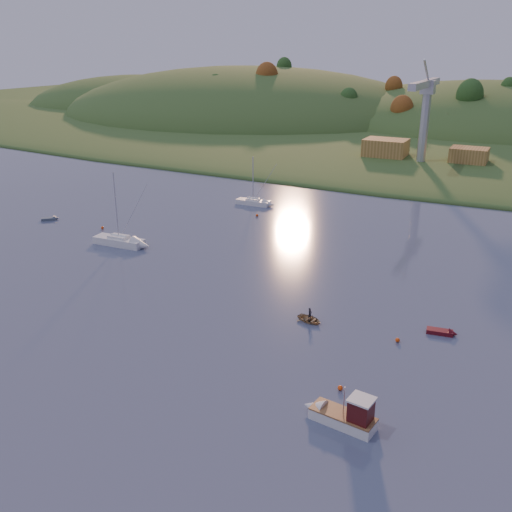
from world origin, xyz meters
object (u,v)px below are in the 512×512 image
at_px(fishing_boat, 338,413).
at_px(grey_dinghy, 52,219).
at_px(sailboat_near, 119,240).
at_px(sailboat_far, 253,202).
at_px(red_tender, 446,333).
at_px(canoe, 310,319).

xyz_separation_m(fishing_boat, grey_dinghy, (-67.76, 33.45, -0.70)).
xyz_separation_m(sailboat_near, grey_dinghy, (-20.34, 5.39, -0.53)).
relative_size(fishing_boat, grey_dinghy, 2.25).
relative_size(fishing_boat, sailboat_far, 0.70).
bearing_deg(red_tender, sailboat_near, 164.26).
xyz_separation_m(sailboat_near, red_tender, (52.95, -7.36, -0.53)).
height_order(fishing_boat, sailboat_near, sailboat_near).
bearing_deg(canoe, sailboat_far, 50.23).
distance_m(fishing_boat, sailboat_far, 71.73).
distance_m(red_tender, grey_dinghy, 74.39).
distance_m(sailboat_near, canoe, 39.73).
bearing_deg(canoe, sailboat_near, 88.92).
relative_size(fishing_boat, canoe, 2.17).
bearing_deg(sailboat_far, sailboat_near, -105.64).
bearing_deg(sailboat_near, red_tender, -10.98).
bearing_deg(sailboat_near, fishing_boat, -33.69).
xyz_separation_m(canoe, grey_dinghy, (-58.39, 16.81, -0.09)).
relative_size(sailboat_near, sailboat_far, 1.22).
xyz_separation_m(fishing_boat, sailboat_near, (-47.42, 28.07, -0.17)).
bearing_deg(grey_dinghy, red_tender, -52.26).
bearing_deg(grey_dinghy, fishing_boat, -68.66).
height_order(sailboat_near, canoe, sailboat_near).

